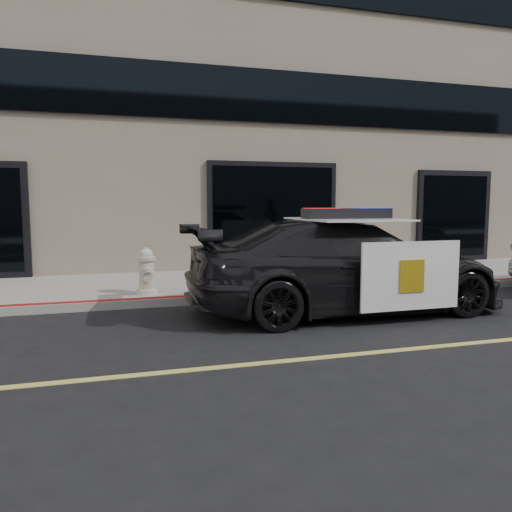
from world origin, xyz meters
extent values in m
plane|color=black|center=(0.00, 0.00, 0.00)|extent=(120.00, 120.00, 0.00)
cube|color=gray|center=(0.00, 5.25, 0.07)|extent=(60.00, 3.50, 0.15)
cube|color=#756856|center=(0.00, 10.50, 6.00)|extent=(60.00, 7.00, 12.00)
imported|color=black|center=(-1.29, 2.21, 0.78)|extent=(2.18, 5.35, 1.55)
cube|color=white|center=(-0.78, 1.10, 0.75)|extent=(1.66, 0.04, 1.04)
cube|color=white|center=(-0.77, 3.33, 0.75)|extent=(1.66, 0.04, 1.04)
cube|color=white|center=(-1.29, 2.21, 1.57)|extent=(1.55, 1.86, 0.03)
cube|color=gold|center=(-0.78, 1.07, 0.75)|extent=(0.41, 0.01, 0.49)
cube|color=black|center=(-1.29, 2.21, 1.66)|extent=(1.49, 0.39, 0.18)
cube|color=red|center=(-1.75, 2.21, 1.67)|extent=(0.52, 0.34, 0.17)
cube|color=#0C19CC|center=(-0.84, 2.21, 1.67)|extent=(0.52, 0.34, 0.17)
cylinder|color=beige|center=(-4.45, 4.03, 0.19)|extent=(0.40, 0.40, 0.09)
cylinder|color=beige|center=(-4.45, 4.03, 0.51)|extent=(0.29, 0.29, 0.55)
cylinder|color=beige|center=(-4.45, 4.03, 0.81)|extent=(0.34, 0.34, 0.07)
sphere|color=beige|center=(-4.45, 4.03, 0.87)|extent=(0.25, 0.25, 0.25)
cylinder|color=beige|center=(-4.45, 4.03, 0.98)|extent=(0.08, 0.08, 0.08)
cylinder|color=beige|center=(-4.45, 4.21, 0.59)|extent=(0.14, 0.13, 0.14)
cylinder|color=beige|center=(-4.45, 3.84, 0.59)|extent=(0.14, 0.13, 0.14)
cylinder|color=beige|center=(-4.45, 3.81, 0.51)|extent=(0.19, 0.15, 0.19)
camera|label=1|loc=(-5.09, -5.32, 1.85)|focal=35.00mm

